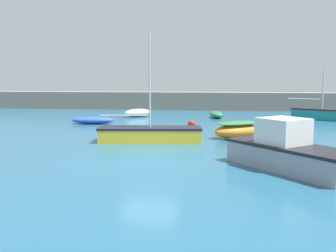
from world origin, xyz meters
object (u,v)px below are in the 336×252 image
(rowboat_blue_near, at_px, (138,113))
(rowboat_with_red_cover, at_px, (238,130))
(sailboat_tall_mast, at_px, (150,134))
(mooring_buoy_red, at_px, (191,124))
(fishing_dinghy_green, at_px, (216,115))
(sailboat_twin_hulled, at_px, (322,114))
(mooring_buoy_orange, at_px, (304,123))
(cabin_cruiser_white, at_px, (289,152))
(rowboat_white_midwater, at_px, (93,120))

(rowboat_blue_near, relative_size, rowboat_with_red_cover, 0.81)
(sailboat_tall_mast, relative_size, mooring_buoy_red, 11.50)
(fishing_dinghy_green, height_order, sailboat_twin_hulled, sailboat_twin_hulled)
(sailboat_tall_mast, distance_m, sailboat_twin_hulled, 18.40)
(sailboat_tall_mast, bearing_deg, sailboat_twin_hulled, 39.50)
(sailboat_twin_hulled, height_order, mooring_buoy_red, sailboat_twin_hulled)
(mooring_buoy_red, bearing_deg, rowboat_blue_near, 127.75)
(rowboat_with_red_cover, bearing_deg, mooring_buoy_orange, -163.50)
(cabin_cruiser_white, distance_m, mooring_buoy_orange, 14.31)
(cabin_cruiser_white, height_order, mooring_buoy_red, cabin_cruiser_white)
(rowboat_blue_near, height_order, cabin_cruiser_white, cabin_cruiser_white)
(sailboat_tall_mast, xyz_separation_m, fishing_dinghy_green, (3.67, 13.55, -0.14))
(rowboat_white_midwater, bearing_deg, rowboat_with_red_cover, 145.93)
(rowboat_blue_near, height_order, rowboat_with_red_cover, rowboat_with_red_cover)
(cabin_cruiser_white, xyz_separation_m, fishing_dinghy_green, (-2.80, 19.23, -0.41))
(mooring_buoy_red, bearing_deg, rowboat_with_red_cover, -55.98)
(sailboat_tall_mast, height_order, mooring_buoy_red, sailboat_tall_mast)
(rowboat_white_midwater, height_order, sailboat_twin_hulled, sailboat_twin_hulled)
(mooring_buoy_orange, bearing_deg, fishing_dinghy_green, 140.03)
(rowboat_white_midwater, height_order, mooring_buoy_red, rowboat_white_midwater)
(rowboat_with_red_cover, height_order, mooring_buoy_red, rowboat_with_red_cover)
(fishing_dinghy_green, xyz_separation_m, mooring_buoy_orange, (6.45, -5.41, -0.00))
(cabin_cruiser_white, bearing_deg, mooring_buoy_red, 160.60)
(cabin_cruiser_white, height_order, rowboat_with_red_cover, cabin_cruiser_white)
(mooring_buoy_red, bearing_deg, cabin_cruiser_white, -69.49)
(sailboat_twin_hulled, bearing_deg, cabin_cruiser_white, -77.70)
(sailboat_tall_mast, distance_m, mooring_buoy_red, 6.83)
(rowboat_with_red_cover, xyz_separation_m, sailboat_twin_hulled, (7.77, 11.27, -0.00))
(sailboat_tall_mast, bearing_deg, cabin_cruiser_white, -48.08)
(rowboat_with_red_cover, relative_size, mooring_buoy_red, 6.47)
(cabin_cruiser_white, distance_m, fishing_dinghy_green, 19.44)
(rowboat_white_midwater, height_order, mooring_buoy_orange, mooring_buoy_orange)
(rowboat_white_midwater, bearing_deg, rowboat_blue_near, -118.22)
(rowboat_blue_near, distance_m, fishing_dinghy_green, 7.27)
(cabin_cruiser_white, xyz_separation_m, mooring_buoy_orange, (3.65, 13.83, -0.41))
(cabin_cruiser_white, bearing_deg, sailboat_tall_mast, -171.24)
(sailboat_tall_mast, xyz_separation_m, cabin_cruiser_white, (6.46, -5.69, 0.26))
(rowboat_with_red_cover, bearing_deg, fishing_dinghy_green, -117.02)
(mooring_buoy_red, bearing_deg, sailboat_tall_mast, -105.99)
(rowboat_white_midwater, distance_m, mooring_buoy_red, 7.96)
(fishing_dinghy_green, bearing_deg, rowboat_blue_near, 75.41)
(cabin_cruiser_white, relative_size, mooring_buoy_orange, 9.08)
(rowboat_with_red_cover, bearing_deg, mooring_buoy_red, -89.38)
(sailboat_tall_mast, xyz_separation_m, mooring_buoy_orange, (10.12, 8.14, -0.15))
(rowboat_blue_near, relative_size, sailboat_twin_hulled, 0.54)
(cabin_cruiser_white, distance_m, rowboat_white_midwater, 18.38)
(rowboat_with_red_cover, bearing_deg, cabin_cruiser_white, 67.70)
(rowboat_with_red_cover, bearing_deg, sailboat_twin_hulled, -157.95)
(fishing_dinghy_green, distance_m, sailboat_twin_hulled, 9.06)
(rowboat_blue_near, bearing_deg, mooring_buoy_red, 87.12)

